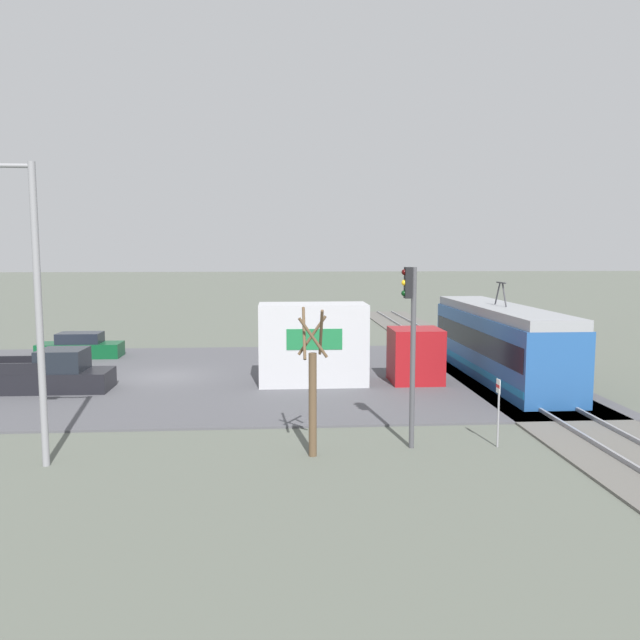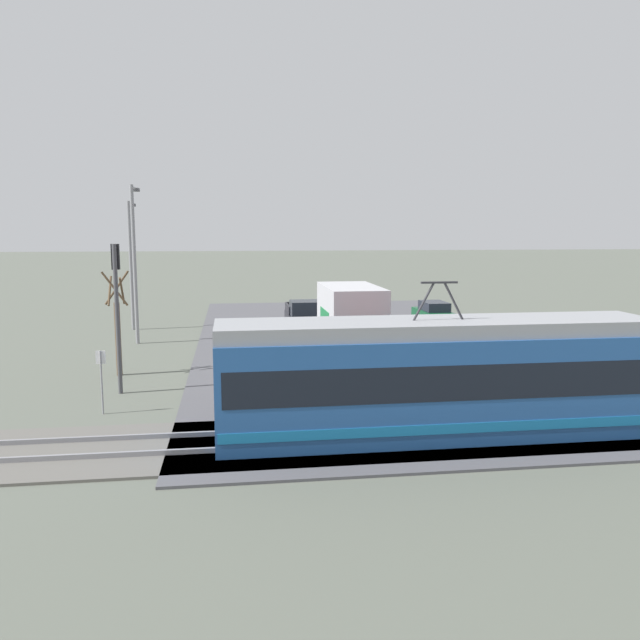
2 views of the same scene
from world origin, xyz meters
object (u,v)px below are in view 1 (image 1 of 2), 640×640
at_px(traffic_light_pole, 411,333).
at_px(street_lamp_near_crossing, 31,295).
at_px(street_tree, 313,390).
at_px(box_truck, 338,347).
at_px(light_rail_tram, 499,343).
at_px(sedan_car_0, 80,347).
at_px(pickup_truck, 48,375).
at_px(no_parking_sign, 498,406).

xyz_separation_m(traffic_light_pole, street_lamp_near_crossing, (0.92, -10.94, 1.28)).
bearing_deg(street_tree, traffic_light_pole, 100.57).
height_order(box_truck, street_tree, street_tree).
distance_m(light_rail_tram, sedan_car_0, 23.13).
bearing_deg(traffic_light_pole, pickup_truck, -121.72).
bearing_deg(street_lamp_near_crossing, no_parking_sign, 93.33).
height_order(box_truck, sedan_car_0, box_truck).
height_order(sedan_car_0, traffic_light_pole, traffic_light_pole).
height_order(light_rail_tram, street_tree, light_rail_tram).
relative_size(sedan_car_0, traffic_light_pole, 0.82).
bearing_deg(street_tree, no_parking_sign, 94.44).
relative_size(traffic_light_pole, street_lamp_near_crossing, 0.66).
bearing_deg(no_parking_sign, pickup_truck, -117.62).
height_order(traffic_light_pole, street_lamp_near_crossing, street_lamp_near_crossing).
distance_m(street_tree, no_parking_sign, 5.90).
bearing_deg(street_lamp_near_crossing, light_rail_tram, 122.58).
bearing_deg(box_truck, pickup_truck, -87.00).
relative_size(box_truck, pickup_truck, 1.49).
bearing_deg(street_tree, light_rail_tram, 138.42).
xyz_separation_m(street_tree, no_parking_sign, (-0.45, 5.84, -0.70)).
height_order(street_lamp_near_crossing, no_parking_sign, street_lamp_near_crossing).
relative_size(box_truck, street_tree, 1.87).
height_order(pickup_truck, traffic_light_pole, traffic_light_pole).
distance_m(light_rail_tram, pickup_truck, 20.72).
bearing_deg(sedan_car_0, pickup_truck, 8.52).
bearing_deg(light_rail_tram, traffic_light_pole, -32.55).
xyz_separation_m(light_rail_tram, traffic_light_pole, (10.26, -6.55, 1.88)).
distance_m(sedan_car_0, traffic_light_pole, 23.48).
bearing_deg(no_parking_sign, light_rail_tram, 160.04).
distance_m(pickup_truck, sedan_car_0, 8.85).
xyz_separation_m(light_rail_tram, box_truck, (0.88, -7.88, 0.02)).
relative_size(street_tree, no_parking_sign, 2.06).
distance_m(box_truck, street_tree, 10.10).
height_order(light_rail_tram, sedan_car_0, light_rail_tram).
relative_size(box_truck, no_parking_sign, 3.85).
bearing_deg(pickup_truck, traffic_light_pole, 58.28).
bearing_deg(no_parking_sign, street_tree, -85.56).
height_order(street_tree, no_parking_sign, street_tree).
xyz_separation_m(sedan_car_0, street_lamp_near_crossing, (18.38, 4.47, 4.25)).
bearing_deg(street_lamp_near_crossing, box_truck, 136.99).
bearing_deg(box_truck, street_tree, -9.83).
relative_size(pickup_truck, sedan_car_0, 1.21).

